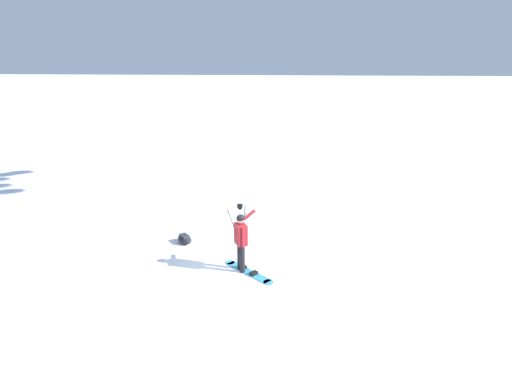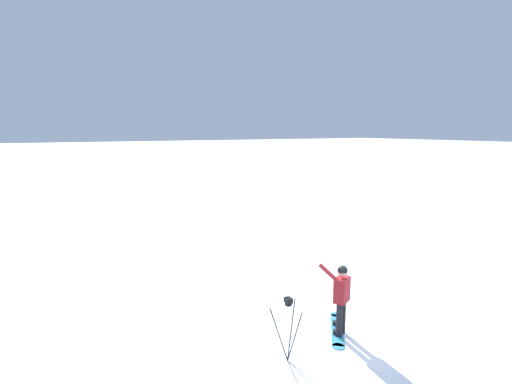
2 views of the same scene
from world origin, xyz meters
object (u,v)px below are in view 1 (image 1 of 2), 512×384
Objects in this scene: snowboard at (248,271)px; gear_bag_large at (185,239)px; camera_tripod at (240,216)px; snowboarder at (241,237)px.

gear_bag_large is at bearing 53.21° from snowboard.
snowboarder is at bearing -170.85° from camera_tripod.
snowboarder reaches higher than camera_tripod.
gear_bag_large is 0.52× the size of camera_tripod.
snowboarder is at bearing -127.82° from gear_bag_large.
snowboard is 2.79m from gear_bag_large.
camera_tripod is (1.64, 0.26, -0.04)m from snowboarder.
snowboard is at bearing -114.67° from snowboarder.
snowboard is at bearing -126.79° from gear_bag_large.
gear_bag_large is at bearing 52.18° from snowboarder.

